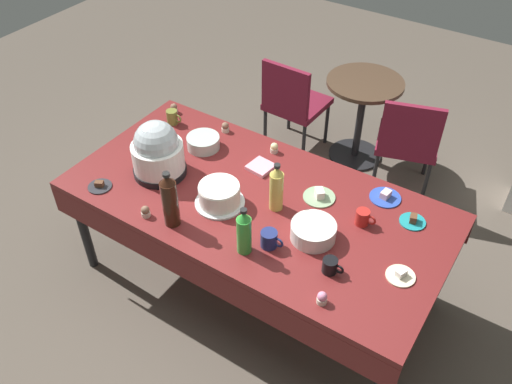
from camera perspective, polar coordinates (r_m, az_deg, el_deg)
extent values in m
plane|color=brown|center=(3.63, 0.00, -9.55)|extent=(9.00, 9.00, 0.00)
cube|color=maroon|center=(3.09, 0.00, -0.97)|extent=(2.20, 1.10, 0.04)
cylinder|color=black|center=(3.64, -17.79, -3.57)|extent=(0.06, 0.06, 0.71)
cylinder|color=black|center=(4.11, -8.39, 4.09)|extent=(0.06, 0.06, 0.71)
cylinder|color=black|center=(3.43, 19.05, -7.40)|extent=(0.06, 0.06, 0.71)
cube|color=maroon|center=(2.87, -6.02, -8.74)|extent=(2.20, 0.01, 0.18)
cube|color=maroon|center=(3.53, 4.85, 2.70)|extent=(2.20, 0.01, 0.18)
cylinder|color=silver|center=(3.05, -3.84, -1.12)|extent=(0.28, 0.28, 0.01)
cylinder|color=white|center=(3.01, -3.89, -0.26)|extent=(0.23, 0.23, 0.11)
cylinder|color=white|center=(2.97, -3.94, 0.60)|extent=(0.23, 0.23, 0.01)
cylinder|color=black|center=(3.30, -10.08, 2.31)|extent=(0.32, 0.32, 0.04)
cylinder|color=white|center=(3.24, -10.29, 3.72)|extent=(0.31, 0.31, 0.17)
sphere|color=#B2BCC1|center=(3.18, -10.50, 5.16)|extent=(0.26, 0.26, 0.26)
cylinder|color=#B2C6BC|center=(3.45, -5.59, 5.26)|extent=(0.21, 0.21, 0.08)
cylinder|color=silver|center=(2.84, 6.07, -4.15)|extent=(0.24, 0.24, 0.09)
cylinder|color=beige|center=(2.77, 15.01, -8.56)|extent=(0.15, 0.15, 0.01)
cube|color=white|center=(2.76, 15.08, -8.27)|extent=(0.05, 0.06, 0.04)
cylinder|color=#8CA87F|center=(3.11, 6.68, -0.53)|extent=(0.19, 0.19, 0.01)
cube|color=white|center=(3.09, 6.72, -0.13)|extent=(0.08, 0.08, 0.05)
cylinder|color=#2D2D33|center=(3.28, -16.16, 0.57)|extent=(0.14, 0.14, 0.01)
cube|color=brown|center=(3.27, -16.22, 0.84)|extent=(0.06, 0.05, 0.03)
cylinder|color=#2D4CB2|center=(3.17, 13.48, -0.57)|extent=(0.18, 0.18, 0.01)
cube|color=beige|center=(3.15, 13.55, -0.23)|extent=(0.05, 0.07, 0.04)
cylinder|color=teal|center=(3.06, 16.19, -3.02)|extent=(0.14, 0.14, 0.01)
cube|color=brown|center=(3.04, 16.28, -2.68)|extent=(0.05, 0.06, 0.04)
cylinder|color=beige|center=(3.60, -3.25, 6.62)|extent=(0.05, 0.05, 0.03)
sphere|color=brown|center=(3.59, -3.27, 6.99)|extent=(0.05, 0.05, 0.05)
cylinder|color=beige|center=(3.83, -8.64, 8.51)|extent=(0.05, 0.05, 0.03)
sphere|color=brown|center=(3.82, -8.68, 8.87)|extent=(0.05, 0.05, 0.05)
cylinder|color=beige|center=(3.03, -11.55, -2.27)|extent=(0.05, 0.05, 0.03)
sphere|color=brown|center=(3.01, -11.63, -1.87)|extent=(0.05, 0.05, 0.05)
cylinder|color=beige|center=(2.59, 6.95, -11.28)|extent=(0.05, 0.05, 0.03)
sphere|color=pink|center=(2.57, 7.01, -10.89)|extent=(0.05, 0.05, 0.05)
cylinder|color=beige|center=(3.41, 1.93, 4.44)|extent=(0.05, 0.05, 0.03)
sphere|color=beige|center=(3.40, 1.95, 4.83)|extent=(0.05, 0.05, 0.05)
cylinder|color=gold|center=(2.95, 2.13, 0.05)|extent=(0.08, 0.08, 0.24)
cone|color=gold|center=(2.86, 2.20, 2.21)|extent=(0.07, 0.07, 0.05)
cylinder|color=black|center=(2.83, 2.22, 2.75)|extent=(0.04, 0.04, 0.02)
cylinder|color=#33190F|center=(2.88, -9.04, -1.22)|extent=(0.09, 0.09, 0.28)
cone|color=#33190F|center=(2.77, -9.39, 1.29)|extent=(0.08, 0.08, 0.05)
cylinder|color=black|center=(2.75, -9.47, 1.83)|extent=(0.04, 0.04, 0.02)
cylinder|color=green|center=(2.72, -1.27, -4.58)|extent=(0.08, 0.08, 0.22)
cone|color=green|center=(2.62, -1.31, -2.54)|extent=(0.07, 0.07, 0.05)
cylinder|color=black|center=(2.60, -1.32, -2.00)|extent=(0.03, 0.03, 0.02)
cylinder|color=navy|center=(2.79, 1.38, -4.98)|extent=(0.09, 0.09, 0.09)
torus|color=navy|center=(2.76, 2.38, -5.37)|extent=(0.06, 0.01, 0.06)
cylinder|color=#B2231E|center=(2.96, 11.16, -2.63)|extent=(0.08, 0.08, 0.09)
torus|color=#B2231E|center=(2.94, 12.05, -2.93)|extent=(0.06, 0.01, 0.06)
cylinder|color=black|center=(2.70, 7.80, -7.71)|extent=(0.08, 0.08, 0.08)
torus|color=black|center=(2.68, 8.77, -8.08)|extent=(0.05, 0.01, 0.05)
cylinder|color=olive|center=(3.70, -8.85, 7.84)|extent=(0.07, 0.07, 0.10)
torus|color=olive|center=(3.67, -8.27, 7.68)|extent=(0.06, 0.01, 0.06)
cube|color=pink|center=(3.28, 0.50, 2.67)|extent=(0.16, 0.16, 0.02)
cube|color=maroon|center=(4.52, 4.40, 9.28)|extent=(0.46, 0.46, 0.05)
cube|color=maroon|center=(4.25, 3.11, 10.70)|extent=(0.42, 0.06, 0.40)
cylinder|color=black|center=(4.71, 7.47, 7.20)|extent=(0.03, 0.03, 0.40)
cylinder|color=black|center=(4.86, 3.54, 8.70)|extent=(0.03, 0.03, 0.40)
cylinder|color=black|center=(4.43, 5.05, 4.99)|extent=(0.03, 0.03, 0.40)
cylinder|color=black|center=(4.59, 0.97, 6.62)|extent=(0.03, 0.03, 0.40)
cube|color=maroon|center=(4.23, 15.67, 5.24)|extent=(0.55, 0.55, 0.05)
cube|color=maroon|center=(3.94, 16.04, 6.25)|extent=(0.41, 0.16, 0.40)
cylinder|color=black|center=(4.53, 17.71, 3.84)|extent=(0.04, 0.04, 0.40)
cylinder|color=black|center=(4.51, 12.97, 4.74)|extent=(0.04, 0.04, 0.40)
cylinder|color=black|center=(4.22, 17.47, 0.84)|extent=(0.04, 0.04, 0.40)
cylinder|color=black|center=(4.21, 12.39, 1.80)|extent=(0.04, 0.04, 0.40)
cylinder|color=#473323|center=(4.32, 11.48, 11.25)|extent=(0.60, 0.60, 0.03)
cylinder|color=black|center=(4.50, 10.89, 7.39)|extent=(0.06, 0.06, 0.67)
cylinder|color=black|center=(4.70, 10.37, 3.90)|extent=(0.44, 0.44, 0.02)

